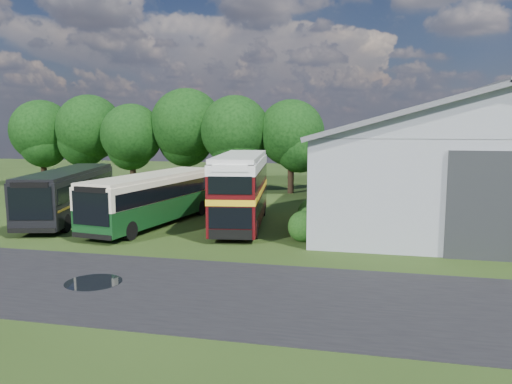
% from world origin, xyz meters
% --- Properties ---
extents(ground, '(120.00, 120.00, 0.00)m').
position_xyz_m(ground, '(0.00, 0.00, 0.00)').
color(ground, '#1E310F').
rests_on(ground, ground).
extents(asphalt_road, '(60.00, 8.00, 0.02)m').
position_xyz_m(asphalt_road, '(3.00, -3.00, 0.00)').
color(asphalt_road, black).
rests_on(asphalt_road, ground).
extents(puddle, '(2.20, 2.20, 0.01)m').
position_xyz_m(puddle, '(-1.50, -3.00, 0.00)').
color(puddle, black).
rests_on(puddle, ground).
extents(storage_shed, '(18.80, 24.80, 8.15)m').
position_xyz_m(storage_shed, '(15.00, 15.98, 4.17)').
color(storage_shed, gray).
rests_on(storage_shed, ground).
extents(tree_far_left, '(6.12, 6.12, 8.64)m').
position_xyz_m(tree_far_left, '(-23.00, 24.00, 5.56)').
color(tree_far_left, black).
rests_on(tree_far_left, ground).
extents(tree_left_a, '(6.46, 6.46, 9.12)m').
position_xyz_m(tree_left_a, '(-18.00, 24.50, 5.87)').
color(tree_left_a, black).
rests_on(tree_left_a, ground).
extents(tree_left_b, '(5.78, 5.78, 8.16)m').
position_xyz_m(tree_left_b, '(-13.00, 23.50, 5.25)').
color(tree_left_b, black).
rests_on(tree_left_b, ground).
extents(tree_mid, '(6.80, 6.80, 9.60)m').
position_xyz_m(tree_mid, '(-8.00, 24.80, 6.18)').
color(tree_mid, black).
rests_on(tree_mid, ground).
extents(tree_right_a, '(6.26, 6.26, 8.83)m').
position_xyz_m(tree_right_a, '(-3.00, 23.80, 5.69)').
color(tree_right_a, black).
rests_on(tree_right_a, ground).
extents(tree_right_b, '(5.98, 5.98, 8.45)m').
position_xyz_m(tree_right_b, '(2.00, 24.60, 5.44)').
color(tree_right_b, black).
rests_on(tree_right_b, ground).
extents(shrub_front, '(1.70, 1.70, 1.70)m').
position_xyz_m(shrub_front, '(5.60, 6.00, 0.00)').
color(shrub_front, '#194714').
rests_on(shrub_front, ground).
extents(shrub_mid, '(1.60, 1.60, 1.60)m').
position_xyz_m(shrub_mid, '(5.60, 8.00, 0.00)').
color(shrub_mid, '#194714').
rests_on(shrub_mid, ground).
extents(shrub_back, '(1.80, 1.80, 1.80)m').
position_xyz_m(shrub_back, '(5.60, 10.00, 0.00)').
color(shrub_back, '#194714').
rests_on(shrub_back, ground).
extents(bus_green_single, '(4.38, 11.70, 3.15)m').
position_xyz_m(bus_green_single, '(-4.02, 8.22, 1.68)').
color(bus_green_single, black).
rests_on(bus_green_single, ground).
extents(bus_maroon_double, '(4.07, 10.51, 4.40)m').
position_xyz_m(bus_maroon_double, '(1.33, 9.17, 2.20)').
color(bus_maroon_double, black).
rests_on(bus_maroon_double, ground).
extents(bus_dark_single, '(5.50, 12.06, 3.24)m').
position_xyz_m(bus_dark_single, '(-10.20, 8.76, 1.73)').
color(bus_dark_single, black).
rests_on(bus_dark_single, ground).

